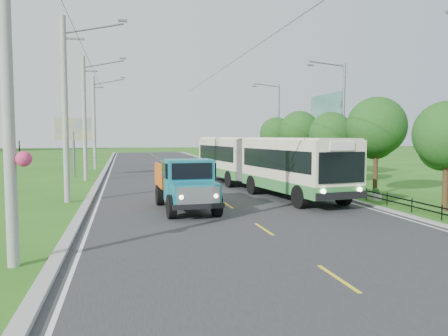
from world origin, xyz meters
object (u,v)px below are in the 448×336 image
object	(u,v)px
tree_back	(276,135)
tree_fifth	(299,133)
pole_mid	(85,118)
billboard_left	(73,133)
planter_near	(376,195)
pole_near	(66,109)
billboard_right	(326,116)
planter_far	(278,172)
pole_nearest	(10,88)
streetlight_mid	(342,119)
pole_far	(95,122)
bus	(260,160)
tree_second	(446,138)
streetlight_far	(277,124)
dump_truck	(185,181)
planter_mid	(315,181)
tree_third	(376,130)
tree_fourth	(331,136)

from	to	relation	value
tree_back	tree_fifth	bearing A→B (deg)	-90.00
pole_mid	billboard_left	size ratio (longest dim) A/B	1.92
tree_fifth	planter_near	xyz separation A→B (m)	(-1.26, -14.14, -3.57)
pole_near	billboard_right	xyz separation A→B (m)	(20.56, 11.00, 0.25)
pole_mid	planter_far	world-z (taller)	pole_mid
tree_fifth	pole_near	bearing A→B (deg)	-148.41
pole_nearest	streetlight_mid	world-z (taller)	pole_nearest
pole_far	pole_mid	bearing A→B (deg)	-90.00
tree_back	bus	bearing A→B (deg)	-113.44
tree_second	streetlight_far	world-z (taller)	streetlight_far
pole_nearest	planter_near	distance (m)	19.65
planter_far	dump_truck	world-z (taller)	dump_truck
planter_near	planter_mid	world-z (taller)	same
tree_third	billboard_right	size ratio (longest dim) A/B	0.82
planter_mid	billboard_right	world-z (taller)	billboard_right
dump_truck	pole_far	bearing A→B (deg)	99.04
pole_nearest	planter_mid	xyz separation A→B (m)	(16.84, 17.00, -4.65)
tree_third	bus	size ratio (longest dim) A/B	0.33
planter_far	billboard_right	bearing A→B (deg)	-28.39
planter_mid	dump_truck	xyz separation A→B (m)	(-10.95, -8.89, 1.15)
dump_truck	billboard_left	bearing A→B (deg)	107.81
pole_nearest	pole_mid	distance (m)	24.00
streetlight_far	bus	size ratio (longest dim) A/B	0.51
pole_nearest	bus	xyz separation A→B (m)	(11.79, 14.60, -2.88)
pole_mid	planter_mid	world-z (taller)	pole_mid
pole_mid	pole_far	world-z (taller)	same
pole_near	planter_mid	distance (m)	18.23
pole_near	tree_second	distance (m)	19.44
pole_nearest	tree_back	distance (m)	34.33
pole_near	planter_near	size ratio (longest dim) A/B	14.93
streetlight_mid	billboard_left	world-z (taller)	streetlight_mid
tree_back	tree_third	bearing A→B (deg)	-90.00
pole_nearest	tree_third	distance (m)	21.27
tree_third	planter_mid	distance (m)	7.04
billboard_left	pole_nearest	bearing A→B (deg)	-87.33
tree_third	pole_far	bearing A→B (deg)	126.09
tree_second	billboard_left	xyz separation A→B (m)	(-19.36, 21.86, 0.35)
tree_back	planter_far	bearing A→B (deg)	-106.88
billboard_left	pole_far	bearing A→B (deg)	82.17
tree_fourth	tree_back	distance (m)	12.00
pole_near	tree_second	xyz separation A→B (m)	(18.12, -6.86, -1.57)
pole_near	planter_near	distance (m)	17.79
tree_fourth	planter_far	xyz separation A→B (m)	(-1.26, 7.86, -3.30)
billboard_right	planter_near	bearing A→B (deg)	-104.80
tree_fifth	pole_nearest	bearing A→B (deg)	-128.02
tree_fifth	planter_near	world-z (taller)	tree_fifth
dump_truck	tree_third	bearing A→B (deg)	11.01
pole_mid	tree_fourth	size ratio (longest dim) A/B	1.85
tree_second	streetlight_far	size ratio (longest dim) A/B	0.58
planter_mid	bus	size ratio (longest dim) A/B	0.04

